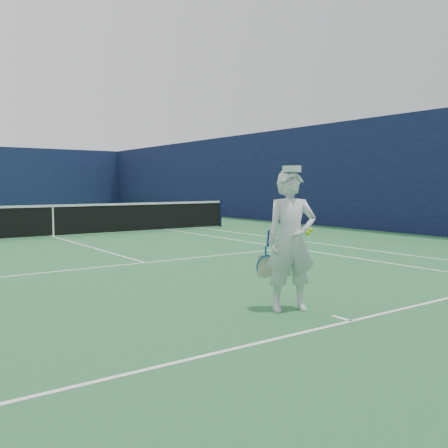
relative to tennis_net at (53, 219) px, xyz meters
name	(u,v)px	position (x,y,z in m)	size (l,w,h in m)	color
ground	(53,237)	(0.00, 0.00, -0.55)	(80.00, 80.00, 0.00)	#276736
court_markings	(53,237)	(0.00, 0.00, -0.55)	(11.03, 23.83, 0.01)	white
windscreen_fence	(52,173)	(0.00, 0.00, 1.45)	(20.12, 36.12, 4.00)	#10193B
tennis_net	(53,219)	(0.00, 0.00, 0.00)	(12.88, 0.09, 1.07)	#141E4C
tennis_player	(291,240)	(-0.21, -11.05, 0.36)	(0.78, 0.74, 1.87)	white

